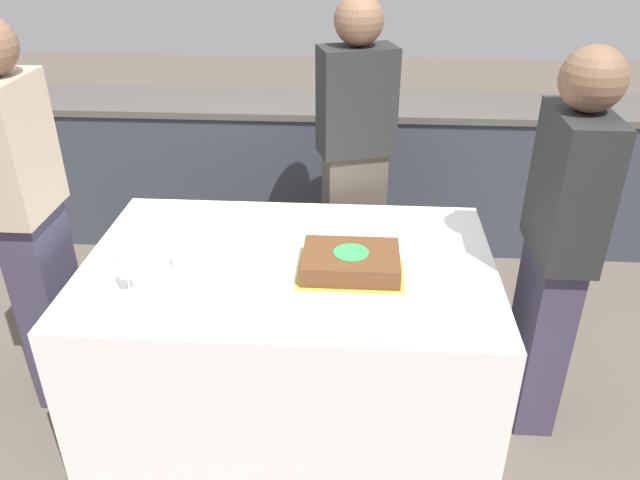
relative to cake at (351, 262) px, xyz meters
name	(u,v)px	position (x,y,z in m)	size (l,w,h in m)	color
ground_plane	(293,397)	(-0.25, 0.06, -0.77)	(14.00, 14.00, 0.00)	brown
back_counter	(317,170)	(-0.25, 1.68, -0.31)	(4.40, 0.58, 0.92)	#333842
dining_table	(291,333)	(-0.25, 0.06, -0.41)	(1.66, 1.09, 0.73)	white
cake	(351,262)	(0.00, 0.00, 0.00)	(0.42, 0.32, 0.09)	gold
plate_stack	(197,258)	(-0.62, 0.02, -0.02)	(0.20, 0.20, 0.05)	white
wine_glass	(126,266)	(-0.82, -0.20, 0.07)	(0.07, 0.07, 0.17)	white
side_plate_near_cake	(353,234)	(0.00, 0.30, -0.04)	(0.18, 0.18, 0.00)	white
side_plate_right_edge	(416,252)	(0.27, 0.16, -0.04)	(0.18, 0.18, 0.00)	white
utensil_pile	(290,327)	(-0.20, -0.39, -0.03)	(0.13, 0.08, 0.02)	white
person_cutting_cake	(355,159)	(0.00, 0.83, 0.10)	(0.40, 0.30, 1.66)	#4C4238
person_seated_left	(30,219)	(-1.30, 0.06, 0.11)	(0.22, 0.35, 1.68)	#383347
person_seated_right	(558,246)	(0.80, 0.06, 0.06)	(0.23, 0.40, 1.60)	#383347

